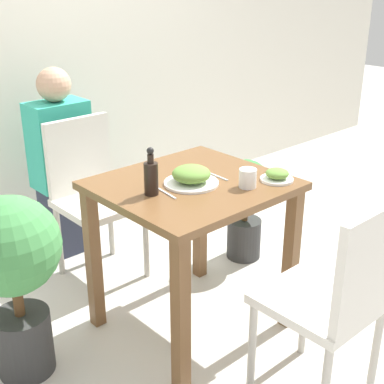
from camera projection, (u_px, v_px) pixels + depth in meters
The scene contains 14 objects.
ground_plane at pixel (192, 323), 2.74m from camera, with size 16.00×16.00×0.00m, color beige.
wall_back at pixel (25, 36), 3.31m from camera, with size 8.00×0.05×2.60m.
dining_table at pixel (192, 211), 2.50m from camera, with size 0.81×0.75×0.78m.
chair_near at pixel (337, 294), 2.05m from camera, with size 0.42×0.42×0.92m.
chair_far at pixel (91, 189), 3.04m from camera, with size 0.42×0.42×0.92m.
food_plate at pixel (191, 176), 2.41m from camera, with size 0.25×0.25×0.09m.
side_plate at pixel (277, 175), 2.45m from camera, with size 0.15×0.15×0.06m.
drink_cup at pixel (248, 178), 2.37m from camera, with size 0.08×0.08×0.09m.
sauce_bottle at pixel (151, 177), 2.28m from camera, with size 0.06×0.06×0.21m.
fork_utensil at pixel (165, 192), 2.32m from camera, with size 0.03×0.17×0.00m.
spoon_utensil at pixel (216, 176), 2.52m from camera, with size 0.02×0.17×0.00m.
potted_plant_left at pixel (13, 266), 2.22m from camera, with size 0.42×0.42×0.84m.
potted_plant_right at pixel (245, 201), 3.25m from camera, with size 0.30×0.30×0.64m.
person_figure at pixel (62, 165), 3.25m from camera, with size 0.34×0.22×1.17m.
Camera 1 is at (-1.53, -1.69, 1.67)m, focal length 50.00 mm.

